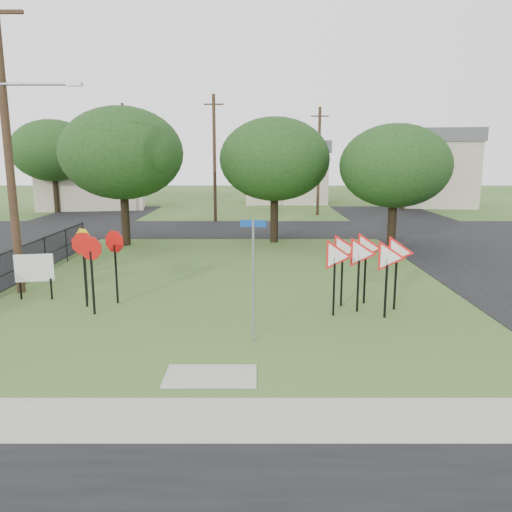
{
  "coord_description": "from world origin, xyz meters",
  "views": [
    {
      "loc": [
        0.99,
        -12.51,
        4.71
      ],
      "look_at": [
        0.99,
        3.0,
        1.6
      ],
      "focal_mm": 35.0,
      "sensor_mm": 36.0,
      "label": 1
    }
  ],
  "objects": [
    {
      "name": "info_board",
      "position": [
        -6.37,
        3.59,
        1.02
      ],
      "size": [
        1.22,
        0.26,
        1.54
      ],
      "color": "black",
      "rests_on": "ground"
    },
    {
      "name": "far_pole_c",
      "position": [
        -10.0,
        30.0,
        4.6
      ],
      "size": [
        1.4,
        0.24,
        9.0
      ],
      "color": "#422E1E",
      "rests_on": "ground"
    },
    {
      "name": "tree_far_left",
      "position": [
        -16.0,
        30.0,
        5.17
      ],
      "size": [
        6.8,
        6.8,
        7.73
      ],
      "color": "black",
      "rests_on": "ground"
    },
    {
      "name": "utility_pole_main",
      "position": [
        -7.24,
        4.5,
        5.21
      ],
      "size": [
        3.55,
        0.33,
        10.0
      ],
      "color": "#422E1E",
      "rests_on": "ground"
    },
    {
      "name": "street_name_sign",
      "position": [
        0.92,
        -0.25,
        1.8
      ],
      "size": [
        0.65,
        0.09,
        3.16
      ],
      "color": "gray",
      "rests_on": "ground"
    },
    {
      "name": "planting_strip",
      "position": [
        0.0,
        -5.4,
        0.01
      ],
      "size": [
        30.0,
        0.8,
        0.02
      ],
      "primitive_type": "cube",
      "color": "#345720",
      "rests_on": "ground"
    },
    {
      "name": "street_right",
      "position": [
        12.0,
        10.0,
        0.01
      ],
      "size": [
        8.0,
        50.0,
        0.02
      ],
      "primitive_type": "cube",
      "color": "black",
      "rests_on": "ground"
    },
    {
      "name": "tree_near_left",
      "position": [
        -6.0,
        14.0,
        4.86
      ],
      "size": [
        6.4,
        6.4,
        7.27
      ],
      "color": "black",
      "rests_on": "ground"
    },
    {
      "name": "fence_run",
      "position": [
        -7.6,
        6.25,
        0.78
      ],
      "size": [
        0.05,
        11.55,
        1.5
      ],
      "color": "black",
      "rests_on": "ground"
    },
    {
      "name": "street_far",
      "position": [
        0.0,
        20.0,
        0.01
      ],
      "size": [
        60.0,
        8.0,
        0.02
      ],
      "primitive_type": "cube",
      "color": "black",
      "rests_on": "ground"
    },
    {
      "name": "stop_sign_cluster",
      "position": [
        -4.14,
        2.9,
        1.79
      ],
      "size": [
        1.82,
        1.97,
        2.41
      ],
      "color": "black",
      "rests_on": "ground"
    },
    {
      "name": "house_right",
      "position": [
        18.0,
        36.0,
        3.65
      ],
      "size": [
        8.3,
        8.3,
        7.2
      ],
      "color": "#C0B59B",
      "rests_on": "ground"
    },
    {
      "name": "yield_sign_cluster",
      "position": [
        4.3,
        2.38,
        1.74
      ],
      "size": [
        2.9,
        2.02,
        2.36
      ],
      "color": "black",
      "rests_on": "ground"
    },
    {
      "name": "far_pole_a",
      "position": [
        -2.0,
        24.0,
        4.6
      ],
      "size": [
        1.4,
        0.24,
        9.0
      ],
      "color": "#422E1E",
      "rests_on": "ground"
    },
    {
      "name": "tree_near_mid",
      "position": [
        2.0,
        15.0,
        4.54
      ],
      "size": [
        6.0,
        6.0,
        6.8
      ],
      "color": "black",
      "rests_on": "ground"
    },
    {
      "name": "sidewalk",
      "position": [
        0.0,
        -4.2,
        0.01
      ],
      "size": [
        30.0,
        1.6,
        0.02
      ],
      "primitive_type": "cube",
      "color": "gray",
      "rests_on": "ground"
    },
    {
      "name": "far_pole_b",
      "position": [
        6.0,
        28.0,
        4.35
      ],
      "size": [
        1.4,
        0.24,
        8.5
      ],
      "color": "#422E1E",
      "rests_on": "ground"
    },
    {
      "name": "ground",
      "position": [
        0.0,
        0.0,
        0.0
      ],
      "size": [
        140.0,
        140.0,
        0.0
      ],
      "primitive_type": "plane",
      "color": "#345720"
    },
    {
      "name": "house_left",
      "position": [
        -14.0,
        34.0,
        3.65
      ],
      "size": [
        10.58,
        8.88,
        7.2
      ],
      "color": "#C0B59B",
      "rests_on": "ground"
    },
    {
      "name": "house_mid",
      "position": [
        4.0,
        40.0,
        3.15
      ],
      "size": [
        8.4,
        8.4,
        6.2
      ],
      "color": "#C0B59B",
      "rests_on": "ground"
    },
    {
      "name": "tree_near_right",
      "position": [
        8.0,
        13.0,
        4.22
      ],
      "size": [
        5.6,
        5.6,
        6.33
      ],
      "color": "black",
      "rests_on": "ground"
    },
    {
      "name": "curb_pad",
      "position": [
        0.0,
        -2.4,
        0.01
      ],
      "size": [
        2.0,
        1.2,
        0.02
      ],
      "primitive_type": "cube",
      "color": "gray",
      "rests_on": "ground"
    },
    {
      "name": "tree_far_right",
      "position": [
        14.0,
        32.0,
        4.54
      ],
      "size": [
        6.0,
        6.0,
        6.8
      ],
      "color": "black",
      "rests_on": "ground"
    }
  ]
}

